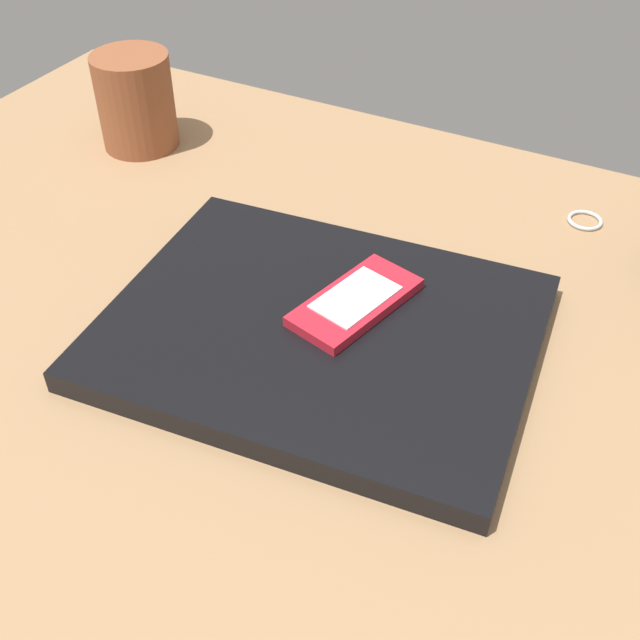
# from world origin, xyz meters

# --- Properties ---
(desk_surface) EXTENTS (1.20, 0.80, 0.03)m
(desk_surface) POSITION_xyz_m (0.00, 0.00, 0.01)
(desk_surface) COLOR #9E7751
(desk_surface) RESTS_ON ground
(laptop_closed) EXTENTS (0.33, 0.27, 0.02)m
(laptop_closed) POSITION_xyz_m (-0.09, 0.05, 0.04)
(laptop_closed) COLOR black
(laptop_closed) RESTS_ON desk_surface
(cell_phone_on_laptop) EXTENTS (0.07, 0.11, 0.01)m
(cell_phone_on_laptop) POSITION_xyz_m (-0.07, 0.08, 0.05)
(cell_phone_on_laptop) COLOR red
(cell_phone_on_laptop) RESTS_ON laptop_closed
(pen_cup) EXTENTS (0.08, 0.08, 0.09)m
(pen_cup) POSITION_xyz_m (-0.39, 0.23, 0.08)
(pen_cup) COLOR brown
(pen_cup) RESTS_ON desk_surface
(key_ring) EXTENTS (0.03, 0.03, 0.00)m
(key_ring) POSITION_xyz_m (0.05, 0.30, 0.03)
(key_ring) COLOR silver
(key_ring) RESTS_ON desk_surface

